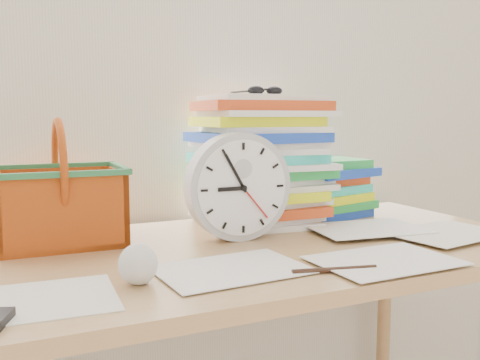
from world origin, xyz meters
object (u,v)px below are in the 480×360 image
clock (238,187)px  book_stack (327,188)px  paper_stack (260,160)px  basket (60,183)px  desk (251,277)px

clock → book_stack: size_ratio=0.91×
paper_stack → basket: size_ratio=1.23×
book_stack → basket: size_ratio=0.99×
desk → clock: 0.21m
book_stack → basket: 0.75m
clock → book_stack: (0.36, 0.16, -0.04)m
clock → basket: bearing=161.1°
basket → book_stack: bearing=3.8°
basket → desk: bearing=-25.2°
paper_stack → book_stack: (0.23, 0.02, -0.09)m
basket → clock: bearing=-17.5°
clock → paper_stack: bearing=48.1°
desk → clock: size_ratio=5.49×
clock → basket: (-0.39, 0.13, 0.01)m
desk → clock: clock is taller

